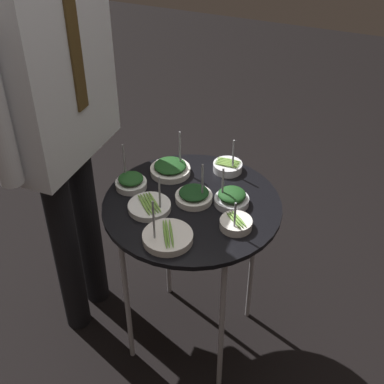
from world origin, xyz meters
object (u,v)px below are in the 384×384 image
Objects in this scene: bowl_spinach_front_center at (131,182)px; bowl_asparagus_back_left at (236,223)px; bowl_spinach_near_rim at (193,195)px; bowl_asparagus_mid_left at (150,206)px; waiter_figure at (52,93)px; bowl_spinach_mid_right at (232,198)px; bowl_asparagus_front_left at (168,237)px; bowl_asparagus_front_right at (228,166)px; serving_cart at (192,216)px; bowl_spinach_back_right at (170,169)px.

bowl_asparagus_back_left is (-0.08, -0.43, -0.01)m from bowl_spinach_front_center.
bowl_spinach_near_rim is 0.16m from bowl_asparagus_mid_left.
bowl_spinach_front_center is at bearing 80.17° from bowl_asparagus_back_left.
bowl_spinach_mid_right is at bearing -82.33° from waiter_figure.
bowl_spinach_mid_right is 0.09× the size of waiter_figure.
bowl_asparagus_front_left is 1.16× the size of bowl_asparagus_front_right.
bowl_asparagus_front_left is 1.38× the size of bowl_asparagus_back_left.
bowl_spinach_mid_right is 0.13m from bowl_asparagus_back_left.
bowl_asparagus_front_left is at bearing -179.57° from serving_cart.
bowl_spinach_mid_right is at bearing -83.60° from bowl_spinach_front_center.
bowl_asparagus_mid_left is 1.19× the size of bowl_asparagus_back_left.
bowl_asparagus_mid_left is (-0.10, -0.12, -0.01)m from bowl_spinach_front_center.
bowl_asparagus_mid_left is 0.88× the size of bowl_spinach_back_right.
bowl_spinach_mid_right reaches higher than bowl_asparagus_back_left.
bowl_spinach_front_center is (-0.01, 0.24, 0.00)m from bowl_spinach_near_rim.
bowl_spinach_mid_right is (0.05, -0.13, 0.08)m from serving_cart.
bowl_asparagus_front_left reaches higher than serving_cart.
bowl_spinach_mid_right is 1.02× the size of bowl_asparagus_mid_left.
bowl_spinach_mid_right is 0.90× the size of bowl_spinach_front_center.
bowl_spinach_near_rim is 0.95× the size of bowl_spinach_back_right.
bowl_asparagus_front_left is 1.03× the size of bowl_spinach_front_center.
bowl_spinach_front_center is 0.17m from bowl_spinach_back_right.
bowl_spinach_front_center is at bearing 128.46° from bowl_asparagus_front_right.
bowl_asparagus_front_right is at bearing -13.90° from bowl_spinach_near_rim.
waiter_figure is (0.03, 0.69, 0.34)m from bowl_asparagus_back_left.
bowl_asparagus_front_left reaches higher than bowl_spinach_back_right.
bowl_spinach_near_rim reaches higher than serving_cart.
bowl_spinach_front_center is 1.13× the size of bowl_asparagus_mid_left.
bowl_spinach_near_rim is at bearing -48.65° from bowl_asparagus_mid_left.
waiter_figure reaches higher than bowl_asparagus_mid_left.
waiter_figure reaches higher than bowl_spinach_back_right.
bowl_spinach_front_center is 0.10× the size of waiter_figure.
serving_cart is 0.65m from waiter_figure.
bowl_spinach_back_right reaches higher than bowl_asparagus_front_right.
bowl_asparagus_front_left is (-0.23, -0.01, -0.01)m from bowl_spinach_near_rim.
bowl_asparagus_front_left reaches higher than bowl_asparagus_back_left.
bowl_asparagus_mid_left is 1.00× the size of bowl_asparagus_front_right.
serving_cart is at bearing 168.07° from bowl_asparagus_front_right.
bowl_asparagus_front_right is at bearing 23.42° from bowl_asparagus_back_left.
serving_cart is 0.17m from bowl_asparagus_mid_left.
serving_cart is 0.23m from bowl_asparagus_front_left.
bowl_asparagus_mid_left is at bearing 118.17° from bowl_spinach_mid_right.
bowl_asparagus_back_left is at bearing -99.83° from bowl_spinach_front_center.
bowl_spinach_near_rim is 0.23m from bowl_asparagus_front_left.
bowl_asparagus_front_right is 0.34m from bowl_asparagus_back_left.
bowl_spinach_near_rim is at bearing -87.36° from bowl_spinach_front_center.
bowl_spinach_near_rim is 0.96× the size of bowl_spinach_front_center.
bowl_spinach_mid_right is 0.21m from bowl_asparagus_front_right.
bowl_spinach_back_right is at bearing 48.65° from bowl_spinach_near_rim.
bowl_asparagus_front_right is (0.23, -0.06, -0.00)m from bowl_spinach_near_rim.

